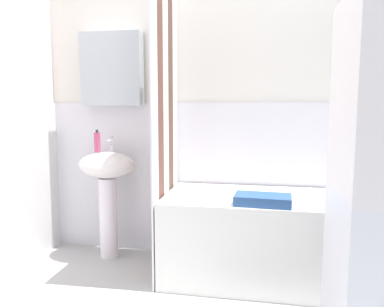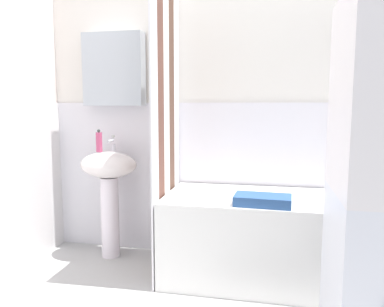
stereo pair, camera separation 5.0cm
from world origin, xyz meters
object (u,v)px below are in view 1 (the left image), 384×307
Objects in this scene: bathtub at (284,239)px; lotion_bottle at (372,180)px; sink at (107,181)px; shampoo_bottle at (356,182)px; towel_folded at (263,200)px; soap_dispenser at (97,142)px.

bathtub is 9.33× the size of lotion_bottle.
sink is 4.79× the size of lotion_bottle.
lotion_bottle is at bearing -2.01° from shampoo_bottle.
bathtub is at bearing -154.91° from lotion_bottle.
soap_dispenser is at bearing 163.85° from towel_folded.
lotion_bottle is 1.19× the size of shampoo_bottle.
lotion_bottle is 0.10m from shampoo_bottle.
towel_folded is at bearing -17.56° from sink.
soap_dispenser is 1.92m from shampoo_bottle.
towel_folded is at bearing -141.98° from shampoo_bottle.
shampoo_bottle is at bearing 177.99° from lotion_bottle.
lotion_bottle is (2.00, 0.15, -0.25)m from soap_dispenser.
sink is 1.93m from lotion_bottle.
soap_dispenser is at bearing -175.49° from shampoo_bottle.
shampoo_bottle is at bearing 38.02° from towel_folded.
lotion_bottle reaches higher than bathtub.
shampoo_bottle is at bearing 4.51° from soap_dispenser.
soap_dispenser is 0.11× the size of bathtub.
soap_dispenser is 0.50× the size of towel_folded.
sink reaches higher than bathtub.
soap_dispenser is at bearing 174.30° from bathtub.
lotion_bottle is (1.93, 0.13, 0.05)m from sink.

